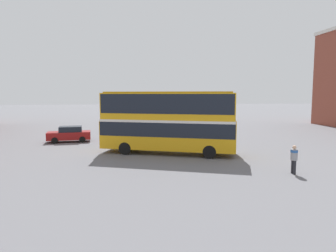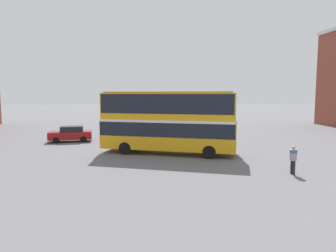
% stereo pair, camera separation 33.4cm
% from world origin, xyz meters
% --- Properties ---
extents(ground_plane, '(240.00, 240.00, 0.00)m').
position_xyz_m(ground_plane, '(0.00, 0.00, 0.00)').
color(ground_plane, slate).
extents(double_decker_bus, '(10.83, 6.13, 4.92)m').
position_xyz_m(double_decker_bus, '(-1.42, -0.26, 2.80)').
color(double_decker_bus, gold).
rests_on(double_decker_bus, ground_plane).
extents(pedestrian_foreground, '(0.44, 0.44, 1.71)m').
position_xyz_m(pedestrian_foreground, '(5.16, -7.35, 1.05)').
color(pedestrian_foreground, '#232328').
rests_on(pedestrian_foreground, ground_plane).
extents(parked_car_kerb_near, '(4.29, 2.19, 1.55)m').
position_xyz_m(parked_car_kerb_near, '(-10.34, 6.93, 0.78)').
color(parked_car_kerb_near, maroon).
rests_on(parked_car_kerb_near, ground_plane).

